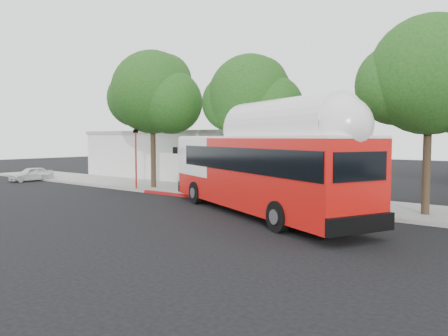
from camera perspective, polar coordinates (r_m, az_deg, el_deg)
name	(u,v)px	position (r m, az deg, el deg)	size (l,w,h in m)	color
ground	(195,213)	(21.30, -3.76, -5.91)	(120.00, 120.00, 0.00)	black
sidewalk	(268,197)	(26.41, 5.78, -3.83)	(60.00, 5.00, 0.15)	gray
curb_strip	(243,202)	(24.28, 2.46, -4.50)	(60.00, 0.30, 0.15)	gray
red_curb_segment	(202,198)	(26.14, -2.88, -3.89)	(10.00, 0.32, 0.16)	#9C1111
street_tree_left	(158,95)	(31.08, -8.64, 9.38)	(6.67, 5.80, 9.74)	#2D2116
street_tree_mid	(256,100)	(26.22, 4.24, 8.89)	(5.75, 5.00, 8.62)	#2D2116
street_tree_right	(440,79)	(22.04, 26.41, 10.34)	(6.21, 5.40, 9.18)	#2D2116
low_commercial_bldg	(185,154)	(40.80, -5.12, 1.86)	(16.20, 10.20, 4.25)	silver
transit_bus	(259,173)	(20.72, 4.57, -0.62)	(14.17, 8.36, 4.28)	red
parked_car	(31,174)	(40.18, -23.88, -0.72)	(3.50, 1.41, 1.19)	silver
signal_pole	(136,159)	(30.69, -11.43, 1.13)	(0.12, 0.40, 4.23)	#AE1812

